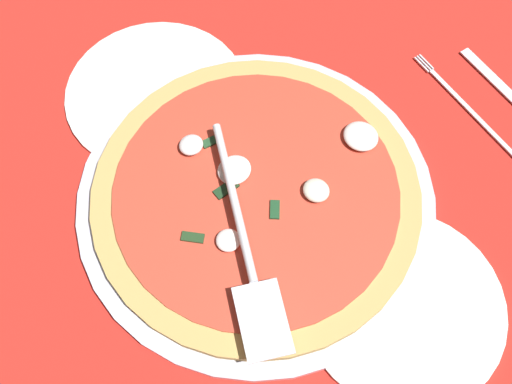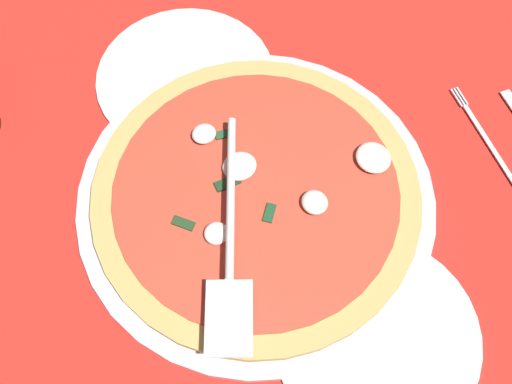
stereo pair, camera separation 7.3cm
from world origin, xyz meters
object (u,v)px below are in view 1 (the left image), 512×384
object	(u,v)px
pizza	(257,192)
place_setting_near	(493,107)
dinner_plate_right	(156,93)
dinner_plate_left	(402,305)
pizza_server	(244,243)

from	to	relation	value
pizza	place_setting_near	xyz separation A→B (cm)	(-12.40, -32.54, -1.76)
dinner_plate_right	dinner_plate_left	bearing A→B (deg)	-178.41
pizza_server	place_setting_near	distance (cm)	39.88
pizza_server	place_setting_near	xyz separation A→B (cm)	(-7.97, -38.85, -4.16)
dinner_plate_left	dinner_plate_right	xyz separation A→B (cm)	(42.36, 1.17, 0.00)
dinner_plate_right	pizza	size ratio (longest dim) A/B	0.61
dinner_plate_left	pizza_server	xyz separation A→B (cm)	(16.93, 8.73, 4.02)
dinner_plate_left	pizza	distance (cm)	21.56
pizza	dinner_plate_right	bearing A→B (deg)	-3.39
dinner_plate_left	pizza	xyz separation A→B (cm)	(21.36, 2.42, 1.62)
dinner_plate_left	dinner_plate_right	world-z (taller)	same
dinner_plate_left	pizza_server	distance (cm)	19.46
dinner_plate_left	pizza_server	size ratio (longest dim) A/B	0.88
dinner_plate_right	pizza_server	xyz separation A→B (cm)	(-25.44, 7.55, 4.02)
pizza	pizza_server	size ratio (longest dim) A/B	1.52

